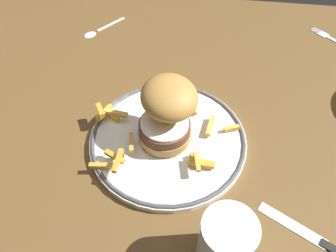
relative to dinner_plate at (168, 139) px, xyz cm
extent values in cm
cube|color=brown|center=(0.01, 3.27, -2.84)|extent=(122.36, 103.99, 4.00)
cylinder|color=white|center=(0.00, 0.00, -0.24)|extent=(29.24, 29.24, 1.20)
torus|color=#4C4C51|center=(0.00, 0.00, 0.36)|extent=(28.84, 28.84, 0.80)
cylinder|color=#B38240|center=(-0.60, -0.11, 1.66)|extent=(9.66, 9.66, 1.80)
cylinder|color=brown|center=(-0.60, -0.11, 3.48)|extent=(9.31, 9.31, 1.84)
cylinder|color=white|center=(-0.60, -0.11, 4.65)|extent=(8.64, 8.64, 0.50)
ellipsoid|color=yellow|center=(-0.15, 0.58, 5.32)|extent=(2.60, 2.60, 1.40)
ellipsoid|color=#B4803C|center=(-0.15, 1.69, 9.33)|extent=(14.33, 14.44, 6.78)
cube|color=gold|center=(6.52, -5.65, 1.16)|extent=(4.50, 1.07, 0.80)
cube|color=gold|center=(5.59, -4.89, 1.25)|extent=(2.53, 3.00, 0.98)
cube|color=gold|center=(-10.56, -8.17, 1.17)|extent=(4.06, 1.23, 0.81)
cube|color=gold|center=(-13.28, 2.70, 3.14)|extent=(2.44, 3.24, 0.95)
cube|color=#ECB051|center=(-0.15, 12.33, 1.12)|extent=(2.97, 4.44, 0.70)
cube|color=#EEAD44|center=(11.63, 3.74, 1.14)|extent=(3.05, 1.77, 0.75)
cube|color=gold|center=(-2.76, 7.58, 1.19)|extent=(3.33, 2.01, 0.86)
cube|color=gold|center=(-8.37, -6.58, 2.01)|extent=(4.00, 2.49, 0.83)
cube|color=gold|center=(5.76, -6.18, 2.59)|extent=(1.52, 3.78, 0.73)
cube|color=gold|center=(-10.54, 3.66, 2.09)|extent=(4.81, 1.52, 0.88)
cube|color=gold|center=(6.85, -5.24, 1.17)|extent=(4.09, 1.25, 0.81)
cube|color=gold|center=(-12.86, 3.75, 1.97)|extent=(2.50, 4.24, 0.80)
cube|color=gold|center=(-7.43, -7.81, 2.81)|extent=(1.06, 4.62, 0.82)
cube|color=gold|center=(4.15, 8.09, 1.13)|extent=(1.47, 4.29, 0.73)
cube|color=gold|center=(-11.34, 2.77, 1.16)|extent=(3.24, 2.33, 0.79)
cube|color=gold|center=(7.65, 3.48, 1.21)|extent=(1.66, 4.87, 0.90)
cube|color=gold|center=(-6.06, -3.55, 2.55)|extent=(1.55, 4.05, 0.71)
cube|color=gold|center=(2.71, 7.77, 2.87)|extent=(1.45, 3.89, 0.84)
cylinder|color=silver|center=(10.39, -20.03, 4.52)|extent=(7.35, 7.35, 10.71)
cylinder|color=silver|center=(10.39, -20.03, 2.36)|extent=(6.77, 6.77, 6.39)
cube|color=silver|center=(35.42, 40.03, -0.66)|extent=(3.25, 3.25, 0.32)
cube|color=silver|center=(33.33, 41.04, -0.66)|extent=(1.89, 1.87, 0.28)
cube|color=silver|center=(33.68, 41.40, -0.66)|extent=(1.89, 1.87, 0.28)
cube|color=silver|center=(34.03, 41.75, -0.66)|extent=(1.89, 1.87, 0.28)
cube|color=silver|center=(34.38, 42.11, -0.66)|extent=(1.89, 1.87, 0.28)
cube|color=silver|center=(21.41, -13.75, -0.64)|extent=(10.52, 6.85, 0.24)
cube|color=silver|center=(-20.48, 37.39, -0.64)|extent=(6.16, 7.60, 0.32)
ellipsoid|color=silver|center=(-24.77, 31.86, -0.44)|extent=(4.26, 4.44, 0.90)
camera|label=1|loc=(4.87, -36.58, 47.48)|focal=34.27mm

